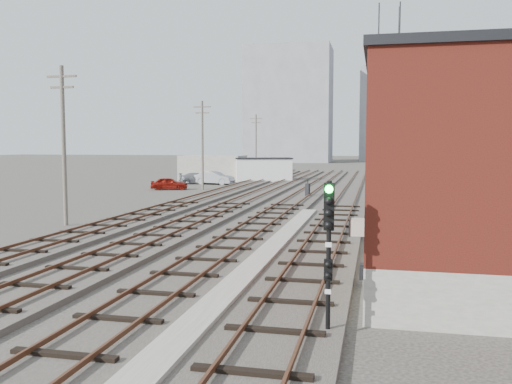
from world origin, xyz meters
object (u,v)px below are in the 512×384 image
(signal_mast, at_px, (329,248))
(car_red, at_px, (169,183))
(car_grey, at_px, (198,178))
(switch_stand, at_px, (308,190))
(site_trailer, at_px, (263,169))
(car_silver, at_px, (215,178))

(signal_mast, height_order, car_red, signal_mast)
(signal_mast, xyz_separation_m, car_grey, (-19.37, 47.77, -1.51))
(switch_stand, relative_size, car_grey, 0.33)
(switch_stand, bearing_deg, car_red, 176.36)
(car_grey, bearing_deg, car_red, 165.10)
(site_trailer, height_order, car_silver, site_trailer)
(switch_stand, height_order, car_grey, switch_stand)
(signal_mast, relative_size, switch_stand, 2.54)
(car_silver, relative_size, car_grey, 1.03)
(site_trailer, bearing_deg, car_red, -133.01)
(switch_stand, distance_m, car_silver, 18.44)
(signal_mast, distance_m, site_trailer, 55.03)
(signal_mast, distance_m, car_red, 43.88)
(car_silver, height_order, car_grey, car_silver)
(signal_mast, height_order, car_silver, signal_mast)
(site_trailer, height_order, car_red, site_trailer)
(switch_stand, distance_m, car_grey, 20.23)
(switch_stand, distance_m, car_red, 15.83)
(switch_stand, xyz_separation_m, car_silver, (-12.51, 13.54, 0.06))
(switch_stand, height_order, car_silver, switch_stand)
(car_red, height_order, car_grey, car_grey)
(signal_mast, bearing_deg, site_trailer, 103.35)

